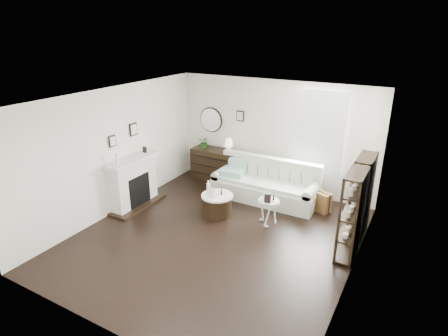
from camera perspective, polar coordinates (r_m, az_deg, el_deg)
The scene contains 18 objects.
room at distance 8.78m, azimuth 11.97°, elevation 5.57°, with size 5.50×5.50×5.50m.
fireplace at distance 8.62m, azimuth -13.57°, elevation -2.31°, with size 0.50×1.40×1.84m.
shelf_unit_far at distance 7.66m, azimuth 20.22°, elevation -3.98°, with size 0.30×0.80×1.60m.
shelf_unit_near at distance 6.85m, azimuth 18.86°, elevation -6.82°, with size 0.30×0.80×1.60m.
sofa at distance 8.84m, azimuth 6.35°, elevation -2.79°, with size 2.47×0.85×0.96m.
quilt at distance 8.96m, azimuth 1.37°, elevation -0.62°, with size 0.55×0.45×0.14m, color #258865.
suitcase at distance 8.60m, azimuth 13.93°, elevation -4.72°, with size 0.67×0.22×0.44m, color brown.
dresser at distance 9.79m, azimuth -1.20°, elevation 0.43°, with size 1.28×0.55×0.85m.
table_lamp at distance 9.42m, azimuth 0.73°, elevation 3.46°, with size 0.22×0.22×0.35m, color #EBE2C6, non-canonical shape.
potted_plant at distance 9.71m, azimuth -3.01°, elevation 3.92°, with size 0.29×0.25×0.33m, color #1E5217.
drum_table at distance 8.09m, azimuth -1.04°, elevation -5.62°, with size 0.68×0.68×0.47m.
pedestal_table at distance 7.68m, azimuth 6.82°, elevation -5.21°, with size 0.45×0.45×0.54m.
eiffel_drum at distance 7.95m, azimuth -0.41°, elevation -3.54°, with size 0.10×0.10×0.17m, color black, non-canonical shape.
bottle_drum at distance 7.94m, azimuth -2.40°, elevation -3.00°, with size 0.08×0.08×0.33m, color silver.
card_frame_drum at distance 7.83m, azimuth -1.99°, elevation -3.80°, with size 0.16×0.01×0.21m, color silver.
eiffel_ped at distance 7.62m, azimuth 7.56°, elevation -4.38°, with size 0.10×0.10×0.17m, color black, non-canonical shape.
flask_ped at distance 7.65m, azimuth 6.40°, elevation -3.93°, with size 0.13×0.13×0.24m, color silver, non-canonical shape.
card_frame_ped at distance 7.51m, azimuth 6.66°, elevation -4.67°, with size 0.13×0.01×0.18m, color black.
Camera 1 is at (3.22, -5.41, 3.87)m, focal length 30.00 mm.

